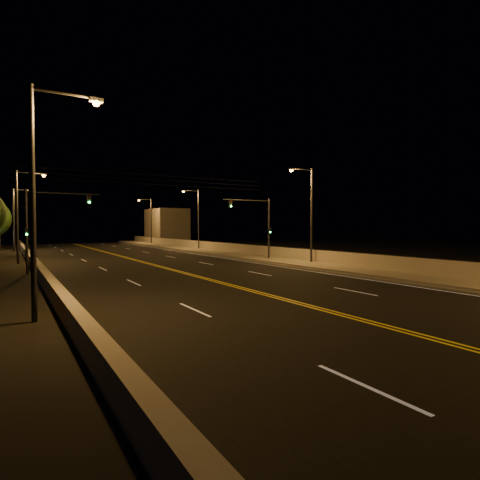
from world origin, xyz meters
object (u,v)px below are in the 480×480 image
traffic_signal_right (260,222)px  traffic_signal_left (42,220)px  streetlight_3 (150,218)px  streetlight_4 (42,185)px  streetlight_5 (21,210)px  streetlight_2 (197,215)px  streetlight_6 (16,215)px  streetlight_1 (309,209)px

traffic_signal_right → traffic_signal_left: (-18.78, 0.00, 0.00)m
streetlight_3 → streetlight_4: 59.50m
streetlight_3 → traffic_signal_right: 39.29m
streetlight_3 → streetlight_4: bearing=-111.1°
streetlight_5 → traffic_signal_right: streetlight_5 is taller
streetlight_3 → streetlight_4: (-21.40, -55.52, 0.00)m
streetlight_2 → streetlight_3: same height
streetlight_2 → streetlight_5: bearing=-156.2°
streetlight_6 → traffic_signal_left: 28.59m
streetlight_2 → streetlight_4: same height
streetlight_2 → streetlight_6: bearing=154.4°
streetlight_4 → streetlight_1: bearing=27.0°
streetlight_1 → streetlight_2: 23.64m
streetlight_4 → traffic_signal_right: (19.89, 16.28, -1.07)m
streetlight_5 → streetlight_6: same height
streetlight_4 → streetlight_5: (0.00, 25.11, 0.00)m
streetlight_1 → traffic_signal_left: bearing=165.2°
streetlight_2 → traffic_signal_left: streetlight_2 is taller
streetlight_3 → traffic_signal_left: 44.19m
traffic_signal_left → streetlight_3: bearing=62.7°
streetlight_3 → streetlight_6: bearing=-153.4°
streetlight_5 → traffic_signal_left: (1.11, -8.83, -1.07)m
streetlight_1 → traffic_signal_right: bearing=105.7°
traffic_signal_right → traffic_signal_left: same height
streetlight_1 → streetlight_4: same height
streetlight_1 → traffic_signal_left: size_ratio=1.39×
streetlight_1 → streetlight_4: bearing=-153.0°
streetlight_5 → traffic_signal_right: size_ratio=1.39×
streetlight_1 → streetlight_5: same height
streetlight_4 → streetlight_6: 44.83m
streetlight_1 → streetlight_2: (0.00, 23.64, 0.00)m
streetlight_3 → streetlight_6: (-21.40, -10.69, 0.00)m
streetlight_4 → streetlight_2: bearing=58.2°
streetlight_2 → traffic_signal_left: (-20.29, -18.29, -1.07)m
streetlight_2 → streetlight_5: same height
streetlight_4 → traffic_signal_left: streetlight_4 is taller
streetlight_3 → streetlight_5: size_ratio=1.00×
streetlight_1 → streetlight_4: 24.03m
streetlight_5 → streetlight_6: bearing=90.0°
streetlight_2 → streetlight_4: bearing=-121.8°
streetlight_4 → traffic_signal_right: bearing=39.3°
streetlight_3 → traffic_signal_left: bearing=-117.3°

